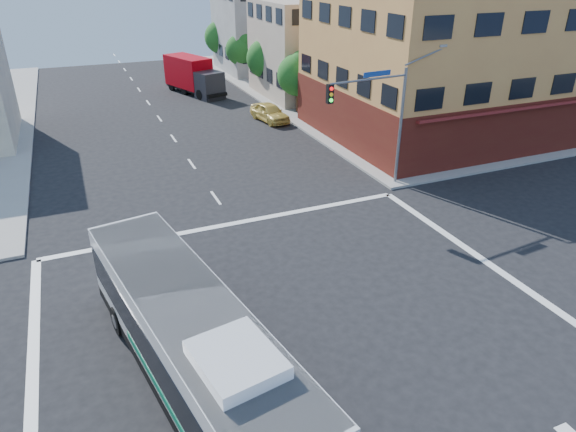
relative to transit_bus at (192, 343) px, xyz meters
name	(u,v)px	position (x,y,z in m)	size (l,w,h in m)	color
ground	(311,332)	(4.59, 1.04, -1.83)	(120.00, 120.00, 0.00)	black
sidewalk_ne	(454,77)	(39.59, 36.04, -1.76)	(50.00, 50.00, 0.15)	gray
corner_building_ne	(448,56)	(24.58, 19.52, 4.06)	(18.10, 15.44, 14.00)	#D2954B
building_east_near	(321,48)	(21.57, 35.02, 2.67)	(12.06, 10.06, 9.00)	tan
building_east_far	(270,27)	(21.57, 49.02, 3.17)	(12.06, 10.06, 10.00)	#A4A5A0
signal_mast_ne	(379,107)	(13.67, 11.66, 3.15)	(7.91, 1.13, 8.07)	slate
street_tree_a	(299,72)	(16.49, 28.96, 1.76)	(3.60, 3.60, 5.53)	#3B2215
street_tree_b	(267,56)	(16.49, 36.96, 1.92)	(3.80, 3.80, 5.79)	#3B2215
street_tree_c	(242,48)	(16.49, 44.96, 1.63)	(3.40, 3.40, 5.29)	#3B2215
street_tree_d	(221,35)	(16.49, 52.96, 2.05)	(4.00, 4.00, 6.03)	#3B2215
transit_bus	(192,343)	(0.00, 0.00, 0.00)	(4.84, 12.92, 3.74)	black
box_truck	(194,76)	(9.65, 39.95, -0.09)	(4.76, 8.31, 3.60)	#222227
parked_car	(270,112)	(13.17, 27.57, -1.07)	(1.80, 4.46, 1.52)	#D9BA50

